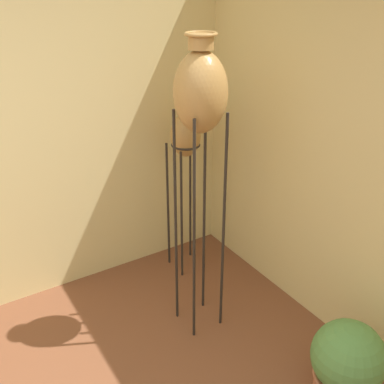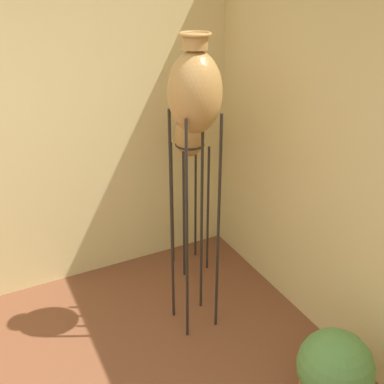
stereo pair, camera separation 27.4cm
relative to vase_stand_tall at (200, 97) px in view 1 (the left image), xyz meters
name	(u,v)px [view 1 (the left image)]	position (x,y,z in m)	size (l,w,h in m)	color
vase_stand_tall	(200,97)	(0.00, 0.00, 0.00)	(0.33, 0.33, 2.09)	#28231E
vase_stand_medium	(186,140)	(0.30, 0.66, -0.52)	(0.25, 0.25, 1.51)	#28231E
potted_plant	(347,364)	(0.36, -1.07, -1.43)	(0.44, 0.44, 0.57)	#B26647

